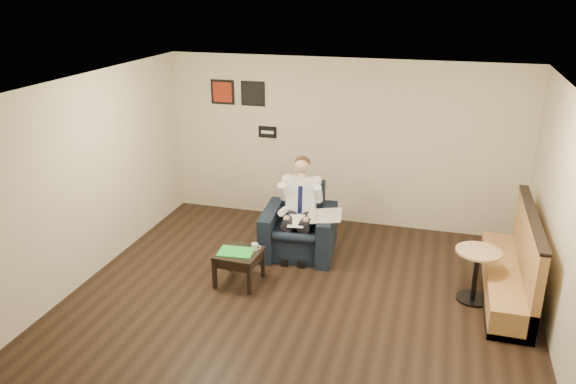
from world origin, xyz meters
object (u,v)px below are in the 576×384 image
(green_folder, at_px, (236,252))
(smartphone, at_px, (247,247))
(side_table, at_px, (239,267))
(cafe_table, at_px, (476,275))
(armchair, at_px, (299,222))
(seated_man, at_px, (297,214))
(coffee_mug, at_px, (255,247))
(banquette, at_px, (509,255))

(green_folder, xyz_separation_m, smartphone, (0.09, 0.18, -0.00))
(side_table, xyz_separation_m, cafe_table, (3.11, 0.41, 0.12))
(armchair, height_order, seated_man, seated_man)
(armchair, distance_m, coffee_mug, 1.06)
(side_table, bearing_deg, armchair, 63.50)
(seated_man, distance_m, side_table, 1.23)
(seated_man, distance_m, smartphone, 0.99)
(armchair, relative_size, side_table, 1.85)
(side_table, bearing_deg, green_folder, -149.19)
(seated_man, height_order, side_table, seated_man)
(coffee_mug, height_order, banquette, banquette)
(green_folder, height_order, banquette, banquette)
(banquette, height_order, cafe_table, banquette)
(banquette, relative_size, cafe_table, 3.17)
(side_table, height_order, cafe_table, cafe_table)
(seated_man, xyz_separation_m, green_folder, (-0.60, -1.00, -0.23))
(armchair, relative_size, banquette, 0.47)
(smartphone, height_order, banquette, banquette)
(banquette, bearing_deg, side_table, -169.46)
(smartphone, relative_size, banquette, 0.06)
(green_folder, bearing_deg, side_table, 30.81)
(coffee_mug, relative_size, banquette, 0.04)
(side_table, distance_m, green_folder, 0.24)
(armchair, bearing_deg, banquette, -13.82)
(seated_man, xyz_separation_m, banquette, (2.94, -0.33, -0.12))
(seated_man, bearing_deg, smartphone, -126.74)
(armchair, height_order, coffee_mug, armchair)
(smartphone, distance_m, banquette, 3.49)
(green_folder, bearing_deg, cafe_table, 7.70)
(smartphone, bearing_deg, armchair, 75.37)
(green_folder, relative_size, cafe_table, 0.65)
(seated_man, relative_size, side_table, 2.46)
(green_folder, bearing_deg, smartphone, 63.16)
(seated_man, xyz_separation_m, cafe_table, (2.54, -0.58, -0.34))
(armchair, height_order, side_table, armchair)
(green_folder, height_order, coffee_mug, coffee_mug)
(armchair, xyz_separation_m, green_folder, (-0.59, -1.13, -0.04))
(seated_man, xyz_separation_m, smartphone, (-0.51, -0.82, -0.23))
(green_folder, xyz_separation_m, banquette, (3.54, 0.67, 0.11))
(cafe_table, bearing_deg, side_table, -172.57)
(armchair, height_order, banquette, banquette)
(coffee_mug, relative_size, smartphone, 0.68)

